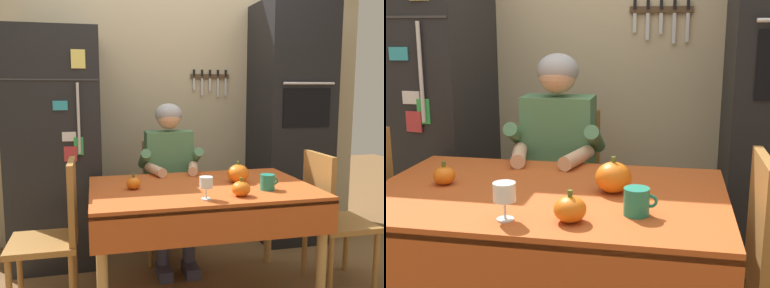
% 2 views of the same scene
% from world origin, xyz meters
% --- Properties ---
extents(back_wall_assembly, '(3.70, 0.13, 2.60)m').
position_xyz_m(back_wall_assembly, '(0.05, 1.35, 1.30)').
color(back_wall_assembly, '#BCAD89').
rests_on(back_wall_assembly, ground).
extents(refrigerator, '(0.68, 0.71, 1.80)m').
position_xyz_m(refrigerator, '(-0.95, 0.96, 0.90)').
color(refrigerator, black).
rests_on(refrigerator, ground).
extents(dining_table, '(1.40, 0.90, 0.74)m').
position_xyz_m(dining_table, '(0.00, 0.08, 0.66)').
color(dining_table, tan).
rests_on(dining_table, ground).
extents(chair_behind_person, '(0.40, 0.40, 0.93)m').
position_xyz_m(chair_behind_person, '(-0.10, 0.87, 0.51)').
color(chair_behind_person, '#9E6B33').
rests_on(chair_behind_person, ground).
extents(seated_person, '(0.47, 0.55, 1.25)m').
position_xyz_m(seated_person, '(-0.10, 0.68, 0.74)').
color(seated_person, '#38384C').
rests_on(seated_person, ground).
extents(coffee_mug, '(0.12, 0.09, 0.10)m').
position_xyz_m(coffee_mug, '(0.37, -0.09, 0.79)').
color(coffee_mug, '#237F66').
rests_on(coffee_mug, dining_table).
extents(wine_glass, '(0.08, 0.08, 0.13)m').
position_xyz_m(wine_glass, '(-0.06, -0.22, 0.83)').
color(wine_glass, white).
rests_on(wine_glass, dining_table).
extents(pumpkin_large, '(0.09, 0.09, 0.10)m').
position_xyz_m(pumpkin_large, '(-0.43, 0.11, 0.78)').
color(pumpkin_large, orange).
rests_on(pumpkin_large, dining_table).
extents(pumpkin_medium, '(0.14, 0.14, 0.14)m').
position_xyz_m(pumpkin_medium, '(0.26, 0.14, 0.80)').
color(pumpkin_medium, orange).
rests_on(pumpkin_medium, dining_table).
extents(pumpkin_small, '(0.11, 0.11, 0.11)m').
position_xyz_m(pumpkin_small, '(0.16, -0.20, 0.78)').
color(pumpkin_small, orange).
rests_on(pumpkin_small, dining_table).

